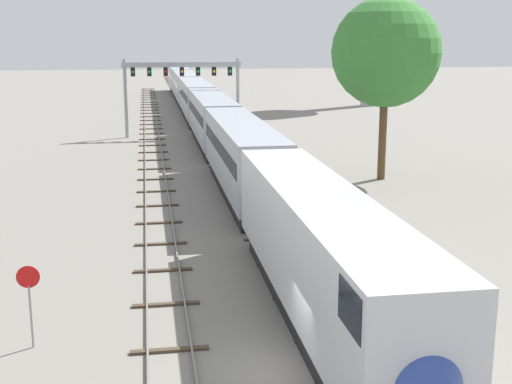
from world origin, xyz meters
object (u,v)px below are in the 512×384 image
at_px(stop_sign, 29,295).
at_px(trackside_tree_left, 386,53).
at_px(passenger_train, 202,108).
at_px(signal_gantry, 182,79).

bearing_deg(stop_sign, trackside_tree_left, 49.98).
xyz_separation_m(passenger_train, signal_gantry, (-2.25, -3.10, 3.29)).
bearing_deg(trackside_tree_left, signal_gantry, 118.32).
relative_size(signal_gantry, stop_sign, 4.20).
bearing_deg(trackside_tree_left, stop_sign, -130.02).
bearing_deg(signal_gantry, trackside_tree_left, -61.68).
height_order(passenger_train, stop_sign, passenger_train).
relative_size(passenger_train, trackside_tree_left, 9.51).
height_order(signal_gantry, stop_sign, signal_gantry).
distance_m(signal_gantry, stop_sign, 49.65).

